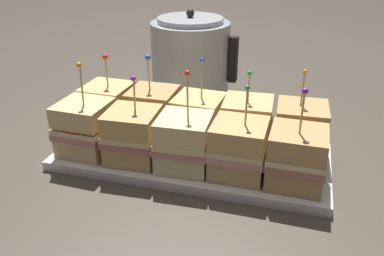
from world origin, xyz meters
The scene contains 13 objects.
ground_plane centered at (0.00, 0.00, 0.00)m, with size 6.00×6.00×0.00m, color #4C4238.
serving_platter centered at (0.00, 0.00, 0.01)m, with size 0.50×0.22×0.02m.
sandwich_front_far_left centered at (-0.19, -0.05, 0.07)m, with size 0.10×0.10×0.18m.
sandwich_front_left centered at (-0.10, -0.05, 0.07)m, with size 0.10×0.10×0.16m.
sandwich_front_center centered at (0.00, -0.05, 0.07)m, with size 0.10×0.10×0.18m.
sandwich_front_right centered at (0.09, -0.05, 0.07)m, with size 0.09×0.09×0.16m.
sandwich_front_far_right centered at (0.19, -0.05, 0.07)m, with size 0.09×0.09×0.17m.
sandwich_back_far_left centered at (-0.19, 0.05, 0.07)m, with size 0.10×0.10×0.16m.
sandwich_back_left centered at (-0.09, 0.05, 0.07)m, with size 0.09×0.09×0.17m.
sandwich_back_center centered at (0.00, 0.05, 0.07)m, with size 0.10×0.10×0.17m.
sandwich_back_right centered at (0.09, 0.05, 0.07)m, with size 0.10×0.10×0.16m.
sandwich_back_far_right centered at (0.19, 0.05, 0.07)m, with size 0.10×0.10×0.16m.
kettle_steel centered at (-0.10, 0.33, 0.10)m, with size 0.22×0.20×0.22m.
Camera 1 is at (0.18, -0.64, 0.40)m, focal length 38.00 mm.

